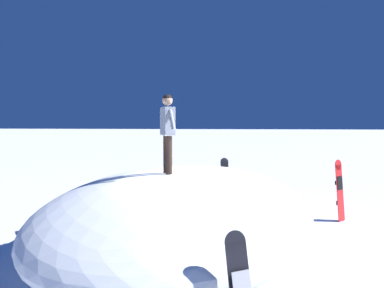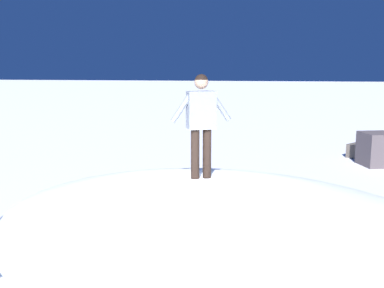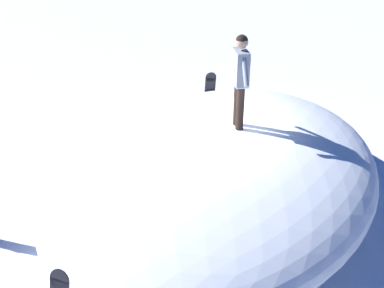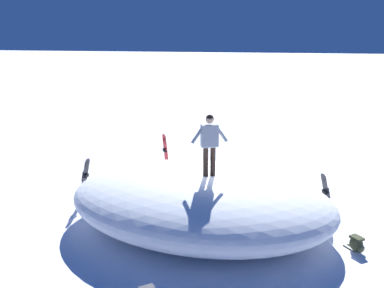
% 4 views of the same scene
% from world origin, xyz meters
% --- Properties ---
extents(snow_mound, '(6.73, 8.38, 1.67)m').
position_xyz_m(snow_mound, '(0.53, -0.37, 0.84)').
color(snow_mound, white).
rests_on(snow_mound, ground).
extents(snowboarder_standing, '(0.52, 0.95, 1.68)m').
position_xyz_m(snowboarder_standing, '(0.78, -0.07, 2.68)').
color(snowboarder_standing, black).
rests_on(snowboarder_standing, snow_mound).
extents(backpack_near, '(0.50, 0.54, 0.37)m').
position_xyz_m(backpack_near, '(4.25, -0.70, 0.19)').
color(backpack_near, '#4C4C51').
rests_on(backpack_near, ground).
extents(backpack_far, '(0.57, 0.52, 0.41)m').
position_xyz_m(backpack_far, '(1.00, 3.81, 0.21)').
color(backpack_far, '#383D23').
rests_on(backpack_far, ground).
extents(rock_outcrop, '(2.78, 1.54, 1.19)m').
position_xyz_m(rock_outcrop, '(10.60, -4.77, 0.52)').
color(rock_outcrop, '#4E4547').
rests_on(rock_outcrop, ground).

